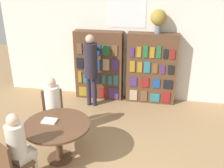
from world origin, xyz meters
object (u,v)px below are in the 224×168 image
(bookshelf_left, at_px, (99,66))
(seated_reader_right, at_px, (20,145))
(chair_near_camera, at_px, (11,163))
(chair_left_side, at_px, (53,110))
(seated_reader_left, at_px, (53,104))
(bookshelf_right, at_px, (151,69))
(reading_table, at_px, (57,131))
(librarian_standing, at_px, (91,63))
(flower_vase, at_px, (158,18))

(bookshelf_left, relative_size, seated_reader_right, 1.39)
(bookshelf_left, bearing_deg, chair_near_camera, -98.95)
(chair_left_side, bearing_deg, seated_reader_right, 66.26)
(chair_left_side, relative_size, seated_reader_right, 0.72)
(chair_left_side, relative_size, seated_reader_left, 0.72)
(bookshelf_right, distance_m, reading_table, 2.95)
(bookshelf_right, bearing_deg, reading_table, -119.10)
(seated_reader_right, xyz_separation_m, librarian_standing, (0.37, 2.70, 0.37))
(chair_near_camera, xyz_separation_m, seated_reader_left, (0.08, 1.43, 0.21))
(seated_reader_left, relative_size, librarian_standing, 0.71)
(bookshelf_left, relative_size, chair_left_side, 1.93)
(bookshelf_right, bearing_deg, flower_vase, 2.91)
(bookshelf_left, xyz_separation_m, seated_reader_left, (-0.45, -1.92, -0.15))
(librarian_standing, bearing_deg, chair_left_side, -109.69)
(flower_vase, distance_m, chair_left_side, 3.04)
(flower_vase, relative_size, chair_left_side, 0.60)
(seated_reader_right, bearing_deg, chair_left_side, 120.26)
(librarian_standing, bearing_deg, seated_reader_right, -97.91)
(flower_vase, distance_m, seated_reader_left, 2.99)
(chair_near_camera, bearing_deg, chair_left_side, 117.00)
(reading_table, bearing_deg, seated_reader_right, -117.13)
(reading_table, height_order, chair_near_camera, chair_near_camera)
(chair_left_side, bearing_deg, chair_near_camera, 63.00)
(flower_vase, bearing_deg, librarian_standing, -160.93)
(bookshelf_right, relative_size, seated_reader_left, 1.39)
(chair_left_side, bearing_deg, bookshelf_right, -162.87)
(chair_left_side, relative_size, librarian_standing, 0.51)
(bookshelf_left, height_order, chair_near_camera, bookshelf_left)
(chair_near_camera, relative_size, chair_left_side, 1.00)
(seated_reader_right, bearing_deg, flower_vase, 87.26)
(chair_near_camera, distance_m, seated_reader_right, 0.27)
(bookshelf_left, distance_m, reading_table, 2.58)
(chair_left_side, distance_m, librarian_standing, 1.46)
(flower_vase, relative_size, librarian_standing, 0.31)
(bookshelf_left, relative_size, seated_reader_left, 1.39)
(bookshelf_left, distance_m, chair_left_side, 1.88)
(chair_left_side, height_order, seated_reader_left, seated_reader_left)
(bookshelf_right, relative_size, seated_reader_right, 1.39)
(flower_vase, xyz_separation_m, seated_reader_left, (-1.84, -1.93, -1.35))
(chair_near_camera, bearing_deg, seated_reader_left, 113.80)
(flower_vase, bearing_deg, seated_reader_right, -119.87)
(flower_vase, relative_size, seated_reader_right, 0.43)
(chair_left_side, bearing_deg, reading_table, 90.00)
(bookshelf_left, height_order, seated_reader_left, bookshelf_left)
(bookshelf_left, xyz_separation_m, librarian_standing, (-0.07, -0.50, 0.22))
(reading_table, distance_m, chair_left_side, 0.90)
(bookshelf_right, bearing_deg, librarian_standing, -159.98)
(bookshelf_left, distance_m, flower_vase, 1.84)
(reading_table, bearing_deg, librarian_standing, 88.62)
(bookshelf_right, relative_size, reading_table, 1.56)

